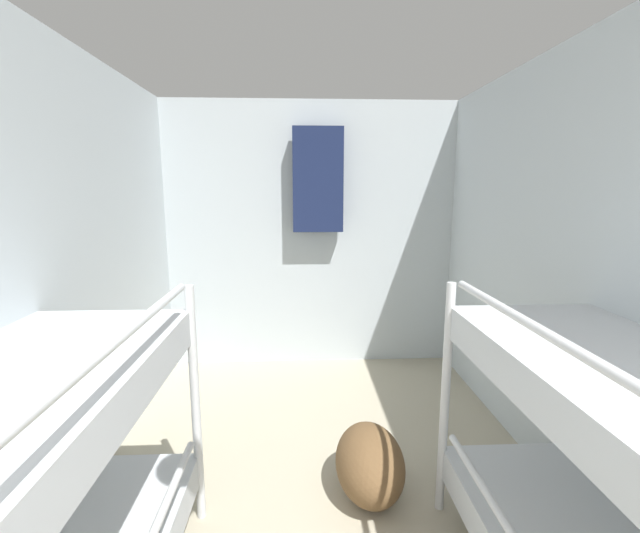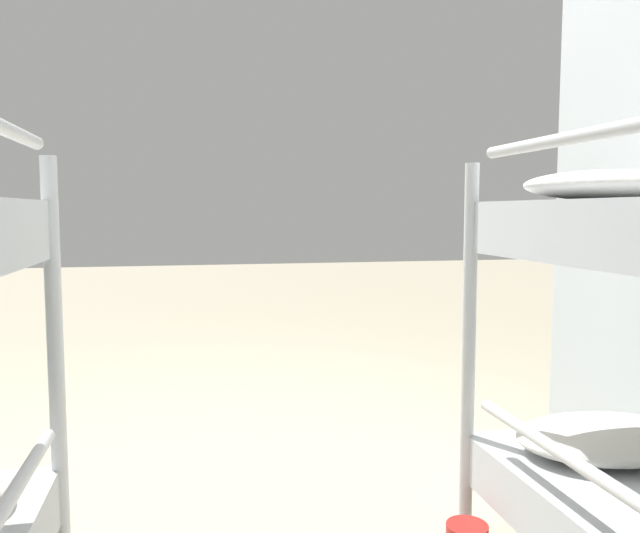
% 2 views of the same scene
% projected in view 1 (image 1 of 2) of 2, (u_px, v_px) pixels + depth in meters
% --- Properties ---
extents(wall_right, '(0.06, 4.55, 2.42)m').
position_uv_depth(wall_right, '(639.00, 292.00, 1.83)').
color(wall_right, silver).
rests_on(wall_right, ground_plane).
extents(wall_back, '(2.75, 0.06, 2.42)m').
position_uv_depth(wall_back, '(311.00, 236.00, 3.97)').
color(wall_back, silver).
rests_on(wall_back, ground_plane).
extents(duffel_bag, '(0.37, 0.56, 0.37)m').
position_uv_depth(duffel_bag, '(370.00, 463.00, 2.31)').
color(duffel_bag, brown).
rests_on(duffel_bag, ground_plane).
extents(hanging_coat, '(0.44, 0.12, 0.90)m').
position_uv_depth(hanging_coat, '(318.00, 180.00, 3.73)').
color(hanging_coat, '#192347').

